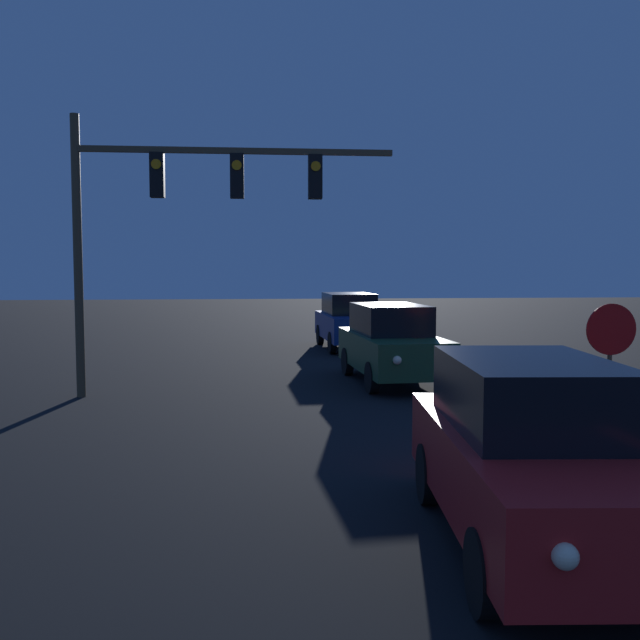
# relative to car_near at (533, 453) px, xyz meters

# --- Properties ---
(car_near) EXTENTS (2.03, 4.39, 1.79)m
(car_near) POSITION_rel_car_near_xyz_m (0.00, 0.00, 0.00)
(car_near) COLOR #B21E1E
(car_near) RESTS_ON ground_plane
(car_mid) EXTENTS (1.99, 4.38, 1.79)m
(car_mid) POSITION_rel_car_near_xyz_m (0.52, 9.62, 0.00)
(car_mid) COLOR #1E4728
(car_mid) RESTS_ON ground_plane
(car_far) EXTENTS (1.92, 4.36, 1.79)m
(car_far) POSITION_rel_car_near_xyz_m (0.47, 16.44, 0.00)
(car_far) COLOR navy
(car_far) RESTS_ON ground_plane
(traffic_signal_mast) EXTENTS (6.52, 0.30, 5.71)m
(traffic_signal_mast) POSITION_rel_car_near_xyz_m (-4.16, 8.41, 3.08)
(traffic_signal_mast) COLOR brown
(traffic_signal_mast) RESTS_ON ground_plane
(stop_sign) EXTENTS (0.78, 0.07, 2.11)m
(stop_sign) POSITION_rel_car_near_xyz_m (2.77, 3.87, 0.57)
(stop_sign) COLOR brown
(stop_sign) RESTS_ON ground_plane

